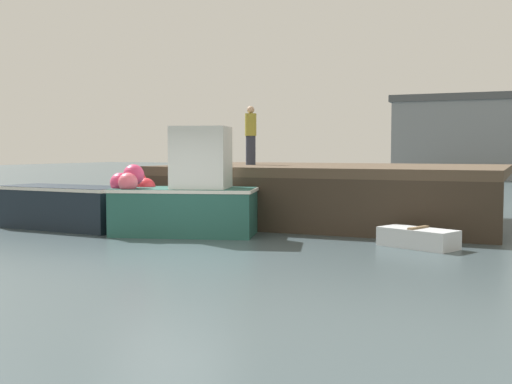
{
  "coord_description": "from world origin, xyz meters",
  "views": [
    {
      "loc": [
        6.46,
        -10.67,
        2.06
      ],
      "look_at": [
        -0.12,
        4.51,
        0.97
      ],
      "focal_mm": 44.91,
      "sensor_mm": 36.0,
      "label": 1
    }
  ],
  "objects_px": {
    "fishing_boat_near_left": "(66,206)",
    "dockworker": "(251,135)",
    "rowboat": "(418,238)",
    "fishing_boat_near_right": "(186,194)"
  },
  "relations": [
    {
      "from": "fishing_boat_near_left",
      "to": "dockworker",
      "type": "relative_size",
      "value": 2.18
    },
    {
      "from": "fishing_boat_near_left",
      "to": "dockworker",
      "type": "bearing_deg",
      "value": 49.01
    },
    {
      "from": "fishing_boat_near_right",
      "to": "rowboat",
      "type": "xyz_separation_m",
      "value": [
        5.51,
        0.18,
        -0.78
      ]
    },
    {
      "from": "fishing_boat_near_left",
      "to": "fishing_boat_near_right",
      "type": "distance_m",
      "value": 3.57
    },
    {
      "from": "fishing_boat_near_left",
      "to": "dockworker",
      "type": "xyz_separation_m",
      "value": [
        3.52,
        4.05,
        1.9
      ]
    },
    {
      "from": "fishing_boat_near_right",
      "to": "dockworker",
      "type": "distance_m",
      "value": 4.24
    },
    {
      "from": "rowboat",
      "to": "fishing_boat_near_right",
      "type": "bearing_deg",
      "value": -178.15
    },
    {
      "from": "dockworker",
      "to": "fishing_boat_near_right",
      "type": "bearing_deg",
      "value": -89.57
    },
    {
      "from": "rowboat",
      "to": "dockworker",
      "type": "xyz_separation_m",
      "value": [
        -5.54,
        3.78,
        2.29
      ]
    },
    {
      "from": "fishing_boat_near_right",
      "to": "rowboat",
      "type": "height_order",
      "value": "fishing_boat_near_right"
    }
  ]
}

